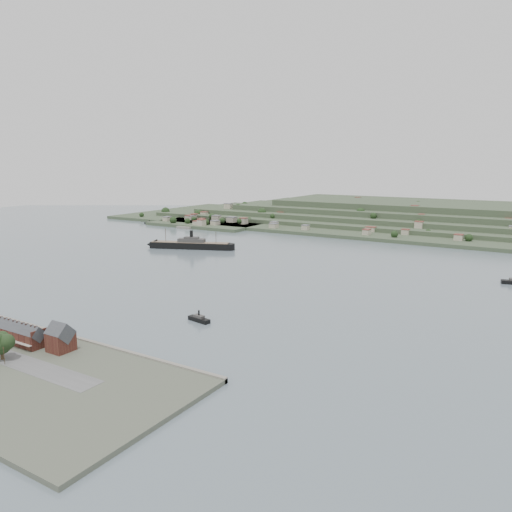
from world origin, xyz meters
The scene contains 8 objects.
ground centered at (0.00, 0.00, 0.00)m, with size 1400.00×1400.00×0.00m, color slate.
terrace_row centered at (-10.00, -168.02, 6.84)m, with size 55.60×9.80×11.07m.
gabled_building centered at (27.50, -164.00, 8.19)m, with size 10.40×10.18×14.09m.
far_peninsula centered at (27.91, 393.10, 11.88)m, with size 760.00×309.00×30.00m.
steamship centered at (-103.29, 87.42, 4.14)m, with size 89.35×42.82×22.45m.
tugboat centered at (51.53, -92.07, 1.60)m, with size 15.03×6.34×6.56m.
ferry_west centered at (-278.02, 215.51, 1.43)m, with size 15.95×4.73×5.95m.
fig_tree centered at (14.18, -184.73, 9.93)m, with size 11.63×10.07×12.98m.
Camera 1 is at (218.57, -302.41, 88.64)m, focal length 35.00 mm.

